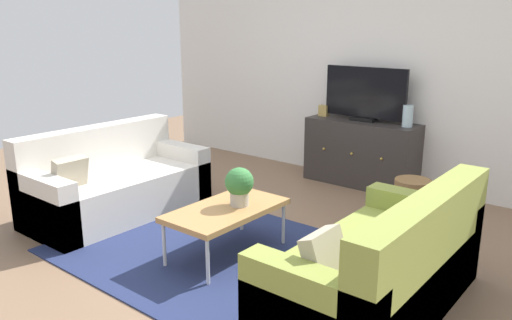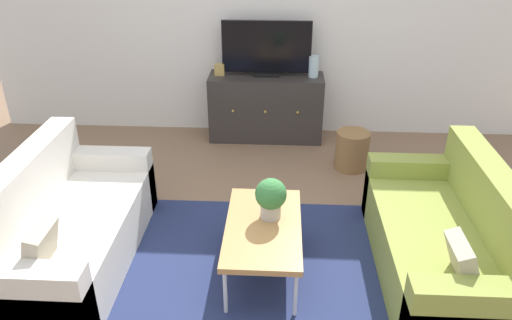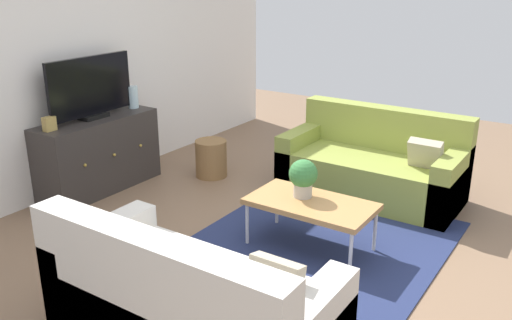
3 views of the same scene
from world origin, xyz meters
name	(u,v)px [view 1 (image 1 of 3)]	position (x,y,z in m)	size (l,w,h in m)	color
ground_plane	(229,248)	(0.00, 0.00, 0.00)	(10.00, 10.00, 0.00)	#84664C
wall_back	(376,66)	(0.00, 2.55, 1.35)	(6.40, 0.12, 2.70)	white
area_rug	(217,253)	(0.00, -0.15, 0.01)	(2.50, 1.90, 0.01)	navy
couch_left_side	(113,185)	(-1.43, -0.10, 0.28)	(0.84, 1.72, 0.84)	silver
couch_right_side	(386,272)	(1.43, -0.10, 0.28)	(0.84, 1.72, 0.84)	olive
coffee_table	(226,211)	(0.08, -0.12, 0.38)	(0.54, 0.99, 0.41)	#B7844C
potted_plant	(239,185)	(0.13, -0.01, 0.58)	(0.23, 0.23, 0.31)	#B7B2A8
tv_console	(361,153)	(0.01, 2.27, 0.37)	(1.28, 0.47, 0.75)	#332D2B
flat_screen_tv	(365,94)	(0.01, 2.29, 1.05)	(0.98, 0.16, 0.61)	black
glass_vase	(408,116)	(0.53, 2.27, 0.86)	(0.11, 0.11, 0.23)	silver
mantel_clock	(324,111)	(-0.51, 2.27, 0.81)	(0.11, 0.07, 0.13)	tan
wicker_basket	(412,200)	(0.93, 1.56, 0.20)	(0.34, 0.34, 0.40)	olive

